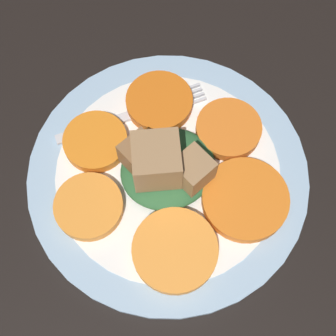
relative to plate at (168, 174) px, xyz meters
The scene contains 10 objects.
table_slab 1.52cm from the plate, ahead, with size 120.00×120.00×2.00cm, color black.
plate is the anchor object (origin of this frame).
carrot_slice_0 9.38cm from the plate, ahead, with size 7.24×7.24×1.35cm, color orange.
carrot_slice_1 8.96cm from the plate, 67.51° to the left, with size 8.73×8.73×1.35cm, color orange.
carrot_slice_2 8.90cm from the plate, 130.00° to the left, with size 9.16×9.16×1.35cm, color orange.
carrot_slice_3 8.45cm from the plate, behind, with size 7.36×7.36×1.35cm, color orange.
carrot_slice_4 8.53cm from the plate, 110.26° to the right, with size 7.69×7.69×1.35cm, color orange.
carrot_slice_5 8.78cm from the plate, 49.48° to the right, with size 7.12×7.12×1.35cm, color orange.
center_pile 3.12cm from the plate, 23.56° to the left, with size 10.42×9.38×6.72cm.
fork 8.06cm from the plate, 88.77° to the right, with size 17.90×3.59×0.40cm.
Camera 1 is at (8.78, 17.21, 50.37)cm, focal length 50.00 mm.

